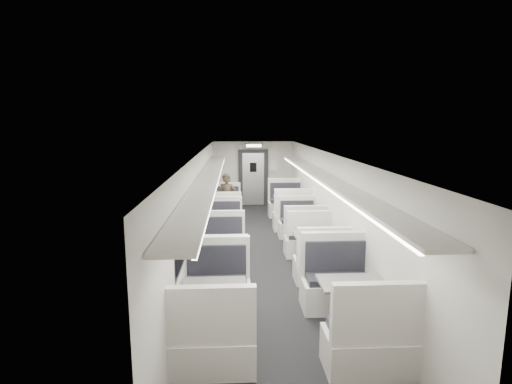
{
  "coord_description": "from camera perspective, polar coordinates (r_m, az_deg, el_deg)",
  "views": [
    {
      "loc": [
        -0.68,
        -8.88,
        3.08
      ],
      "look_at": [
        -0.11,
        1.8,
        1.22
      ],
      "focal_mm": 28.0,
      "sensor_mm": 36.0,
      "label": 1
    }
  ],
  "objects": [
    {
      "name": "passenger",
      "position": [
        12.1,
        -4.2,
        -1.07
      ],
      "size": [
        0.67,
        0.54,
        1.59
      ],
      "primitive_type": "imported",
      "rotation": [
        0.0,
        0.0,
        -0.3
      ],
      "color": "black",
      "rests_on": "room"
    },
    {
      "name": "booth_right_a",
      "position": [
        12.51,
        4.76,
        -2.48
      ],
      "size": [
        1.15,
        2.33,
        1.25
      ],
      "color": "silver",
      "rests_on": "room"
    },
    {
      "name": "booth_right_d",
      "position": [
        6.22,
        13.5,
        -15.77
      ],
      "size": [
        1.16,
        2.36,
        1.26
      ],
      "color": "silver",
      "rests_on": "room"
    },
    {
      "name": "window_b",
      "position": [
        10.26,
        -7.5,
        0.05
      ],
      "size": [
        0.02,
        1.18,
        0.84
      ],
      "primitive_type": "cube",
      "color": "black",
      "rests_on": "room"
    },
    {
      "name": "room",
      "position": [
        9.11,
        1.32,
        -2.08
      ],
      "size": [
        3.24,
        12.24,
        2.64
      ],
      "color": "black",
      "rests_on": "ground"
    },
    {
      "name": "booth_left_d",
      "position": [
        6.08,
        -5.96,
        -16.34
      ],
      "size": [
        1.11,
        2.25,
        1.2
      ],
      "color": "silver",
      "rests_on": "room"
    },
    {
      "name": "window_c",
      "position": [
        8.11,
        -8.68,
        -2.59
      ],
      "size": [
        0.02,
        1.18,
        0.84
      ],
      "primitive_type": "cube",
      "color": "black",
      "rests_on": "room"
    },
    {
      "name": "window_d",
      "position": [
        6.0,
        -10.71,
        -7.11
      ],
      "size": [
        0.02,
        1.18,
        0.84
      ],
      "primitive_type": "cube",
      "color": "black",
      "rests_on": "room"
    },
    {
      "name": "window_a",
      "position": [
        12.43,
        -6.74,
        1.77
      ],
      "size": [
        0.02,
        1.18,
        0.84
      ],
      "primitive_type": "cube",
      "color": "black",
      "rests_on": "room"
    },
    {
      "name": "booth_left_c",
      "position": [
        8.21,
        -5.16,
        -9.38
      ],
      "size": [
        1.06,
        2.15,
        1.15
      ],
      "color": "silver",
      "rests_on": "room"
    },
    {
      "name": "booth_right_c",
      "position": [
        8.77,
        8.26,
        -8.17
      ],
      "size": [
        1.06,
        2.15,
        1.15
      ],
      "color": "silver",
      "rests_on": "room"
    },
    {
      "name": "luggage_rack_right",
      "position": [
        8.87,
        9.53,
        2.17
      ],
      "size": [
        0.46,
        10.4,
        0.09
      ],
      "color": "silver",
      "rests_on": "room"
    },
    {
      "name": "exit_sign",
      "position": [
        14.37,
        -0.32,
        6.65
      ],
      "size": [
        0.62,
        0.12,
        0.16
      ],
      "color": "black",
      "rests_on": "room"
    },
    {
      "name": "luggage_rack_left",
      "position": [
        8.68,
        -6.73,
        2.07
      ],
      "size": [
        0.46,
        10.4,
        0.09
      ],
      "color": "silver",
      "rests_on": "room"
    },
    {
      "name": "vestibule_door",
      "position": [
        14.97,
        -0.41,
        2.01
      ],
      "size": [
        1.1,
        0.13,
        2.1
      ],
      "color": "black",
      "rests_on": "room"
    },
    {
      "name": "booth_right_b",
      "position": [
        10.25,
        6.54,
        -5.56
      ],
      "size": [
        1.02,
        2.07,
        1.11
      ],
      "color": "silver",
      "rests_on": "room"
    },
    {
      "name": "booth_left_b",
      "position": [
        10.17,
        -4.75,
        -5.67
      ],
      "size": [
        1.01,
        2.05,
        1.1
      ],
      "color": "silver",
      "rests_on": "room"
    },
    {
      "name": "wall_notice",
      "position": [
        14.96,
        2.47,
        3.77
      ],
      "size": [
        0.32,
        0.02,
        0.4
      ],
      "primitive_type": "cube",
      "color": "silver",
      "rests_on": "room"
    },
    {
      "name": "booth_left_a",
      "position": [
        12.79,
        -4.4,
        -2.46
      ],
      "size": [
        1.0,
        2.02,
        1.08
      ],
      "color": "silver",
      "rests_on": "room"
    }
  ]
}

